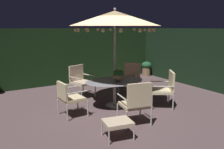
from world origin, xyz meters
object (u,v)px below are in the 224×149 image
at_px(patio_chair_south, 131,76).
at_px(patio_chair_east, 136,101).
at_px(potted_plant_back_center, 146,68).
at_px(patio_dining_table, 115,84).
at_px(patio_chair_northeast, 69,96).
at_px(patio_chair_southeast, 165,87).
at_px(centerpiece_planter, 118,74).
at_px(ottoman_footrest, 118,123).
at_px(patio_chair_north, 80,79).
at_px(patio_umbrella, 115,18).

bearing_deg(patio_chair_south, patio_chair_east, -123.02).
bearing_deg(potted_plant_back_center, patio_dining_table, -141.02).
relative_size(patio_chair_northeast, patio_chair_south, 0.87).
distance_m(patio_chair_northeast, patio_chair_southeast, 2.66).
relative_size(centerpiece_planter, patio_chair_southeast, 0.36).
height_order(patio_dining_table, ottoman_footrest, patio_dining_table).
bearing_deg(potted_plant_back_center, patio_chair_east, -131.80).
xyz_separation_m(patio_dining_table, patio_chair_north, (-0.49, 1.33, -0.05)).
bearing_deg(patio_dining_table, patio_chair_east, -101.64).
bearing_deg(patio_chair_north, patio_umbrella, -69.85).
bearing_deg(patio_chair_southeast, centerpiece_planter, 152.91).
distance_m(patio_chair_north, patio_chair_northeast, 1.69).
xyz_separation_m(patio_chair_north, patio_chair_northeast, (-0.91, -1.42, -0.06)).
distance_m(patio_umbrella, patio_chair_northeast, 2.37).
xyz_separation_m(patio_chair_northeast, patio_chair_southeast, (2.57, -0.71, 0.05)).
distance_m(patio_chair_northeast, potted_plant_back_center, 5.65).
distance_m(patio_chair_north, patio_chair_east, 2.72).
distance_m(patio_umbrella, potted_plant_back_center, 4.91).
xyz_separation_m(patio_umbrella, ottoman_footrest, (-0.99, -1.72, -2.12)).
height_order(patio_chair_southeast, potted_plant_back_center, patio_chair_southeast).
xyz_separation_m(centerpiece_planter, patio_chair_north, (-0.48, 1.53, -0.37)).
distance_m(centerpiece_planter, patio_chair_south, 1.58).
xyz_separation_m(patio_chair_northeast, ottoman_footrest, (0.41, -1.62, -0.20)).
bearing_deg(patio_chair_northeast, ottoman_footrest, -75.95).
xyz_separation_m(patio_chair_north, potted_plant_back_center, (3.94, 1.47, -0.22)).
xyz_separation_m(patio_chair_east, patio_chair_south, (1.44, 2.21, 0.02)).
relative_size(centerpiece_planter, patio_chair_south, 0.35).
height_order(patio_umbrella, ottoman_footrest, patio_umbrella).
xyz_separation_m(centerpiece_planter, patio_chair_northeast, (-1.39, 0.11, -0.43)).
height_order(patio_umbrella, patio_chair_east, patio_umbrella).
bearing_deg(patio_chair_north, potted_plant_back_center, 20.46).
height_order(patio_umbrella, centerpiece_planter, patio_umbrella).
bearing_deg(patio_dining_table, patio_chair_southeast, -34.41).
relative_size(patio_dining_table, patio_chair_north, 1.69).
bearing_deg(centerpiece_planter, potted_plant_back_center, 40.87).
relative_size(patio_chair_northeast, patio_chair_southeast, 0.88).
xyz_separation_m(patio_umbrella, potted_plant_back_center, (3.46, 2.80, -2.08)).
relative_size(patio_chair_east, potted_plant_back_center, 1.56).
height_order(ottoman_footrest, potted_plant_back_center, potted_plant_back_center).
xyz_separation_m(centerpiece_planter, ottoman_footrest, (-0.99, -1.52, -0.63)).
distance_m(centerpiece_planter, patio_chair_east, 1.28).
bearing_deg(ottoman_footrest, patio_chair_northeast, 104.05).
distance_m(patio_umbrella, centerpiece_planter, 1.50).
relative_size(patio_chair_north, patio_chair_east, 0.99).
distance_m(patio_chair_north, patio_chair_south, 1.71).
relative_size(patio_umbrella, patio_chair_northeast, 3.02).
bearing_deg(patio_chair_north, patio_chair_east, -85.78).
relative_size(patio_umbrella, patio_chair_east, 2.65).
bearing_deg(ottoman_footrest, patio_dining_table, 59.94).
bearing_deg(patio_chair_northeast, patio_chair_north, 57.28).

